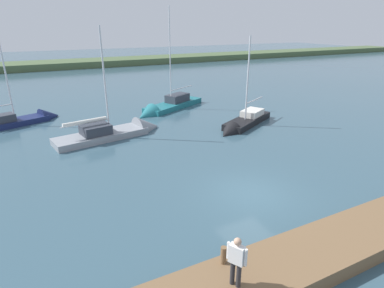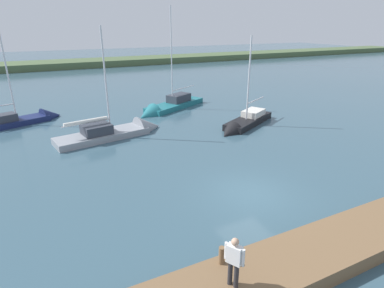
% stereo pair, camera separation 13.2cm
% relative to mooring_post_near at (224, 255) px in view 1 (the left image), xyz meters
% --- Properties ---
extents(ground_plane, '(200.00, 200.00, 0.00)m').
position_rel_mooring_post_near_xyz_m(ground_plane, '(-4.12, -4.02, -0.89)').
color(ground_plane, '#385666').
extents(far_shoreline, '(180.00, 8.00, 2.40)m').
position_rel_mooring_post_near_xyz_m(far_shoreline, '(-4.12, -58.72, -0.89)').
color(far_shoreline, '#4C603D').
rests_on(far_shoreline, ground_plane).
extents(dock_pier, '(27.44, 2.27, 0.59)m').
position_rel_mooring_post_near_xyz_m(dock_pier, '(-4.12, 0.79, -0.60)').
color(dock_pier, brown).
rests_on(dock_pier, ground_plane).
extents(mooring_post_near, '(0.19, 0.19, 0.61)m').
position_rel_mooring_post_near_xyz_m(mooring_post_near, '(0.00, 0.00, 0.00)').
color(mooring_post_near, brown).
rests_on(mooring_post_near, dock_pier).
extents(sailboat_behind_pier, '(6.80, 4.63, 7.77)m').
position_rel_mooring_post_near_xyz_m(sailboat_behind_pier, '(-10.13, -13.14, -0.77)').
color(sailboat_behind_pier, black).
rests_on(sailboat_behind_pier, ground_plane).
extents(sailboat_near_dock, '(7.06, 4.01, 8.38)m').
position_rel_mooring_post_near_xyz_m(sailboat_near_dock, '(5.64, -22.04, -0.70)').
color(sailboat_near_dock, navy).
rests_on(sailboat_near_dock, ground_plane).
extents(sailboat_far_right, '(8.22, 3.45, 8.60)m').
position_rel_mooring_post_near_xyz_m(sailboat_far_right, '(-0.66, -15.45, -0.69)').
color(sailboat_far_right, gray).
rests_on(sailboat_far_right, ground_plane).
extents(sailboat_outer_mooring, '(8.25, 5.61, 10.29)m').
position_rel_mooring_post_near_xyz_m(sailboat_outer_mooring, '(-6.52, -20.71, -0.78)').
color(sailboat_outer_mooring, '#1E6B75').
rests_on(sailboat_outer_mooring, ground_plane).
extents(person_on_dock, '(0.41, 0.56, 1.65)m').
position_rel_mooring_post_near_xyz_m(person_on_dock, '(0.18, 0.93, 0.64)').
color(person_on_dock, '#28282D').
rests_on(person_on_dock, dock_pier).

